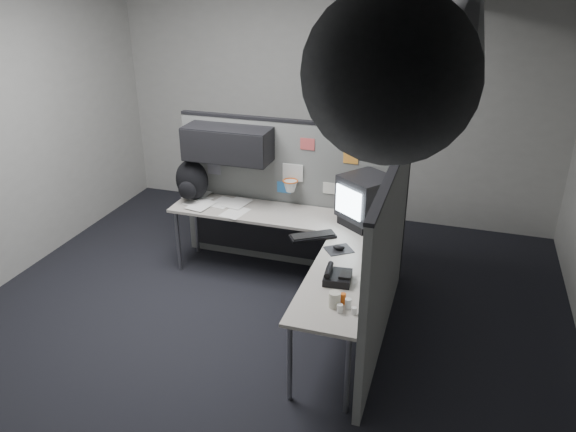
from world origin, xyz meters
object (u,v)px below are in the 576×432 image
(monitor, at_px, (366,200))
(keyboard, at_px, (313,236))
(phone, at_px, (337,277))
(desk, at_px, (295,238))
(backpack, at_px, (192,181))

(monitor, bearing_deg, keyboard, -140.66)
(phone, bearing_deg, keyboard, 124.20)
(keyboard, bearing_deg, phone, -48.80)
(desk, relative_size, phone, 9.01)
(desk, relative_size, backpack, 5.21)
(keyboard, distance_m, backpack, 1.57)
(desk, height_order, phone, phone)
(phone, bearing_deg, backpack, 152.35)
(backpack, bearing_deg, monitor, 12.97)
(monitor, xyz_separation_m, backpack, (-1.88, 0.05, -0.04))
(monitor, relative_size, backpack, 1.37)
(keyboard, distance_m, phone, 0.79)
(backpack, bearing_deg, desk, -0.29)
(keyboard, xyz_separation_m, phone, (0.39, -0.69, 0.02))
(keyboard, bearing_deg, desk, 155.58)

